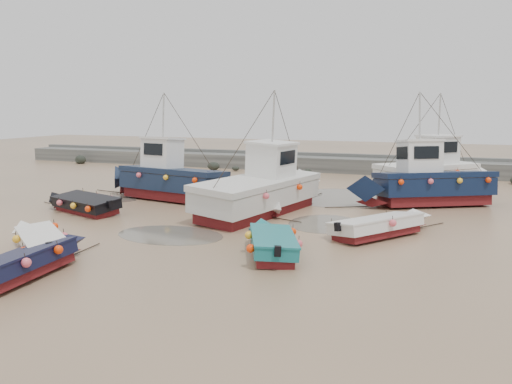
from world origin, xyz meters
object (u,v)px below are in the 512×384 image
at_px(dinghy_2, 271,239).
at_px(person, 209,205).
at_px(cabin_boat_2, 425,181).
at_px(dinghy_5, 247,203).
at_px(cabin_boat_3, 434,171).
at_px(dinghy_3, 384,224).
at_px(cabin_boat_0, 164,176).
at_px(dinghy_0, 40,238).
at_px(cabin_boat_1, 265,187).
at_px(dinghy_4, 83,202).
at_px(dinghy_1, 31,258).

height_order(dinghy_2, person, dinghy_2).
relative_size(cabin_boat_2, person, 4.62).
height_order(dinghy_5, cabin_boat_3, cabin_boat_3).
height_order(dinghy_3, cabin_boat_0, cabin_boat_0).
distance_m(dinghy_0, dinghy_3, 13.76).
relative_size(cabin_boat_1, person, 5.88).
distance_m(dinghy_0, cabin_boat_2, 19.59).
height_order(dinghy_3, person, dinghy_3).
relative_size(dinghy_0, dinghy_3, 0.87).
relative_size(dinghy_5, person, 2.72).
relative_size(dinghy_0, cabin_boat_3, 0.62).
bearing_deg(cabin_boat_1, cabin_boat_3, 63.86).
bearing_deg(dinghy_4, cabin_boat_1, -52.30).
bearing_deg(cabin_boat_3, cabin_boat_0, -103.41).
xyz_separation_m(dinghy_3, cabin_boat_2, (1.43, 7.46, 0.83)).
relative_size(dinghy_1, person, 3.15).
bearing_deg(dinghy_3, dinghy_4, -141.83).
bearing_deg(cabin_boat_2, dinghy_3, 141.08).
bearing_deg(dinghy_3, cabin_boat_2, 116.38).
xyz_separation_m(dinghy_3, cabin_boat_1, (-6.31, 2.86, 0.76)).
distance_m(cabin_boat_1, cabin_boat_3, 12.58).
distance_m(cabin_boat_0, person, 3.62).
bearing_deg(cabin_boat_3, person, -94.63).
bearing_deg(dinghy_4, dinghy_2, -89.73).
xyz_separation_m(dinghy_2, cabin_boat_3, (5.53, 16.51, 0.81)).
relative_size(dinghy_0, dinghy_2, 0.91).
bearing_deg(cabin_boat_1, dinghy_3, -9.98).
bearing_deg(dinghy_1, dinghy_0, 124.90).
xyz_separation_m(dinghy_4, cabin_boat_0, (2.16, 4.64, 0.82)).
height_order(cabin_boat_1, cabin_boat_3, same).
relative_size(dinghy_3, cabin_boat_2, 0.64).
xyz_separation_m(dinghy_0, cabin_boat_1, (5.63, 9.69, 0.75)).
xyz_separation_m(dinghy_0, dinghy_4, (-3.34, 6.58, -0.01)).
distance_m(dinghy_0, dinghy_4, 7.38).
relative_size(dinghy_0, dinghy_5, 0.95).
xyz_separation_m(dinghy_0, dinghy_3, (11.94, 6.83, -0.01)).
distance_m(dinghy_1, cabin_boat_2, 20.20).
relative_size(dinghy_2, cabin_boat_1, 0.48).
bearing_deg(dinghy_2, cabin_boat_0, 115.42).
xyz_separation_m(dinghy_2, dinghy_4, (-11.60, 3.84, -0.01)).
height_order(dinghy_3, cabin_boat_3, cabin_boat_3).
bearing_deg(cabin_boat_3, dinghy_5, -82.43).
bearing_deg(cabin_boat_1, dinghy_0, -105.78).
height_order(dinghy_3, dinghy_5, same).
bearing_deg(cabin_boat_0, cabin_boat_2, -67.21).
bearing_deg(dinghy_3, dinghy_0, -113.00).
xyz_separation_m(dinghy_2, cabin_boat_2, (5.11, 11.55, 0.81)).
bearing_deg(cabin_boat_3, dinghy_1, -71.37).
bearing_deg(person, dinghy_3, 160.08).
height_order(dinghy_1, cabin_boat_0, cabin_boat_0).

